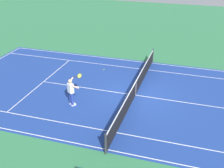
% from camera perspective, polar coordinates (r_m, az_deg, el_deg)
% --- Properties ---
extents(ground_plane, '(60.00, 60.00, 0.00)m').
position_cam_1_polar(ground_plane, '(18.13, 4.60, -2.19)').
color(ground_plane, '#2D7247').
extents(court_slab, '(24.20, 11.40, 0.00)m').
position_cam_1_polar(court_slab, '(18.13, 4.60, -2.19)').
color(court_slab, navy).
rests_on(court_slab, ground_plane).
extents(court_line_markings, '(23.85, 11.05, 0.01)m').
position_cam_1_polar(court_line_markings, '(18.13, 4.60, -2.18)').
color(court_line_markings, white).
rests_on(court_line_markings, ground_plane).
extents(tennis_net, '(0.10, 11.70, 1.08)m').
position_cam_1_polar(tennis_net, '(17.90, 4.66, -0.81)').
color(tennis_net, '#2D2D33').
rests_on(tennis_net, ground_plane).
extents(tennis_player_near, '(0.75, 1.17, 1.70)m').
position_cam_1_polar(tennis_player_near, '(16.78, -7.98, -1.27)').
color(tennis_player_near, navy).
rests_on(tennis_player_near, ground_plane).
extents(tennis_ball, '(0.07, 0.07, 0.07)m').
position_cam_1_polar(tennis_ball, '(21.60, -1.62, 2.87)').
color(tennis_ball, '#CCE01E').
rests_on(tennis_ball, ground_plane).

